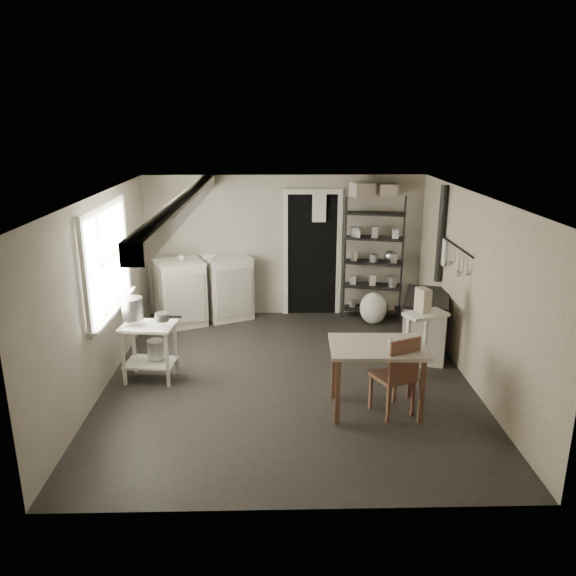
{
  "coord_description": "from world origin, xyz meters",
  "views": [
    {
      "loc": [
        -0.17,
        -6.47,
        3.15
      ],
      "look_at": [
        0.0,
        0.3,
        1.1
      ],
      "focal_mm": 35.0,
      "sensor_mm": 36.0,
      "label": 1
    }
  ],
  "objects_px": {
    "work_table": "(376,379)",
    "flour_sack": "(373,309)",
    "stockpot": "(132,309)",
    "chair": "(393,372)",
    "stove": "(425,322)",
    "base_cabinets": "(204,293)",
    "shelf_rack": "(374,260)",
    "prep_table": "(150,350)"
  },
  "relations": [
    {
      "from": "stockpot",
      "to": "flour_sack",
      "type": "distance_m",
      "value": 3.88
    },
    {
      "from": "prep_table",
      "to": "stockpot",
      "type": "relative_size",
      "value": 2.66
    },
    {
      "from": "prep_table",
      "to": "base_cabinets",
      "type": "distance_m",
      "value": 2.21
    },
    {
      "from": "work_table",
      "to": "stockpot",
      "type": "bearing_deg",
      "value": 163.4
    },
    {
      "from": "prep_table",
      "to": "flour_sack",
      "type": "bearing_deg",
      "value": 31.68
    },
    {
      "from": "base_cabinets",
      "to": "work_table",
      "type": "height_order",
      "value": "base_cabinets"
    },
    {
      "from": "stockpot",
      "to": "shelf_rack",
      "type": "xyz_separation_m",
      "value": [
        3.33,
        2.29,
        0.01
      ]
    },
    {
      "from": "stockpot",
      "to": "stove",
      "type": "relative_size",
      "value": 0.26
    },
    {
      "from": "stove",
      "to": "chair",
      "type": "relative_size",
      "value": 1.11
    },
    {
      "from": "work_table",
      "to": "flour_sack",
      "type": "relative_size",
      "value": 2.01
    },
    {
      "from": "stockpot",
      "to": "chair",
      "type": "distance_m",
      "value": 3.18
    },
    {
      "from": "stockpot",
      "to": "shelf_rack",
      "type": "relative_size",
      "value": 0.14
    },
    {
      "from": "chair",
      "to": "flour_sack",
      "type": "bearing_deg",
      "value": 59.42
    },
    {
      "from": "stove",
      "to": "work_table",
      "type": "bearing_deg",
      "value": -103.69
    },
    {
      "from": "prep_table",
      "to": "shelf_rack",
      "type": "relative_size",
      "value": 0.37
    },
    {
      "from": "stockpot",
      "to": "work_table",
      "type": "relative_size",
      "value": 0.26
    },
    {
      "from": "base_cabinets",
      "to": "flour_sack",
      "type": "xyz_separation_m",
      "value": [
        2.7,
        -0.24,
        -0.22
      ]
    },
    {
      "from": "base_cabinets",
      "to": "stove",
      "type": "relative_size",
      "value": 1.5
    },
    {
      "from": "stove",
      "to": "stockpot",
      "type": "bearing_deg",
      "value": -151.34
    },
    {
      "from": "flour_sack",
      "to": "base_cabinets",
      "type": "bearing_deg",
      "value": 174.89
    },
    {
      "from": "work_table",
      "to": "flour_sack",
      "type": "xyz_separation_m",
      "value": [
        0.45,
        2.77,
        -0.14
      ]
    },
    {
      "from": "shelf_rack",
      "to": "work_table",
      "type": "relative_size",
      "value": 1.92
    },
    {
      "from": "stove",
      "to": "flour_sack",
      "type": "xyz_separation_m",
      "value": [
        -0.52,
        1.14,
        -0.2
      ]
    },
    {
      "from": "chair",
      "to": "base_cabinets",
      "type": "bearing_deg",
      "value": 103.36
    },
    {
      "from": "prep_table",
      "to": "stove",
      "type": "bearing_deg",
      "value": 12.14
    },
    {
      "from": "flour_sack",
      "to": "chair",
      "type": "bearing_deg",
      "value": -95.63
    },
    {
      "from": "work_table",
      "to": "flour_sack",
      "type": "distance_m",
      "value": 2.81
    },
    {
      "from": "chair",
      "to": "stove",
      "type": "bearing_deg",
      "value": 39.62
    },
    {
      "from": "stove",
      "to": "prep_table",
      "type": "bearing_deg",
      "value": -150.79
    },
    {
      "from": "work_table",
      "to": "flour_sack",
      "type": "height_order",
      "value": "work_table"
    },
    {
      "from": "stockpot",
      "to": "shelf_rack",
      "type": "distance_m",
      "value": 4.05
    },
    {
      "from": "base_cabinets",
      "to": "flour_sack",
      "type": "relative_size",
      "value": 3.02
    },
    {
      "from": "stockpot",
      "to": "chair",
      "type": "bearing_deg",
      "value": -16.56
    },
    {
      "from": "stove",
      "to": "work_table",
      "type": "xyz_separation_m",
      "value": [
        -0.97,
        -1.63,
        -0.06
      ]
    },
    {
      "from": "shelf_rack",
      "to": "flour_sack",
      "type": "height_order",
      "value": "shelf_rack"
    },
    {
      "from": "shelf_rack",
      "to": "flour_sack",
      "type": "relative_size",
      "value": 3.86
    },
    {
      "from": "chair",
      "to": "work_table",
      "type": "bearing_deg",
      "value": 139.16
    },
    {
      "from": "prep_table",
      "to": "base_cabinets",
      "type": "xyz_separation_m",
      "value": [
        0.42,
        2.17,
        0.06
      ]
    },
    {
      "from": "base_cabinets",
      "to": "prep_table",
      "type": "bearing_deg",
      "value": -124.55
    },
    {
      "from": "base_cabinets",
      "to": "chair",
      "type": "height_order",
      "value": "base_cabinets"
    },
    {
      "from": "stove",
      "to": "work_table",
      "type": "distance_m",
      "value": 1.9
    },
    {
      "from": "prep_table",
      "to": "flour_sack",
      "type": "height_order",
      "value": "prep_table"
    }
  ]
}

